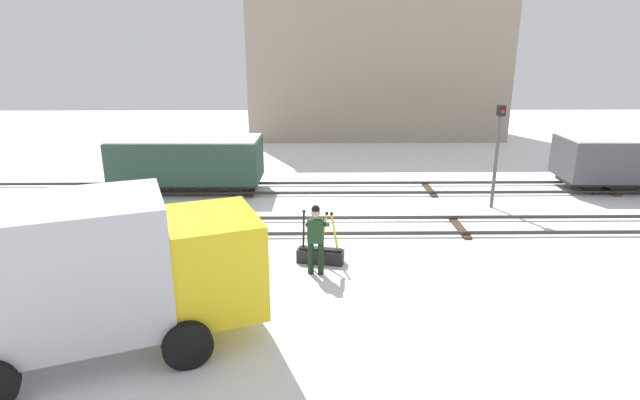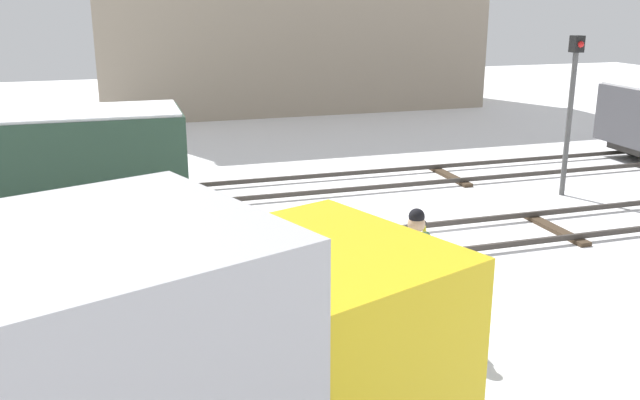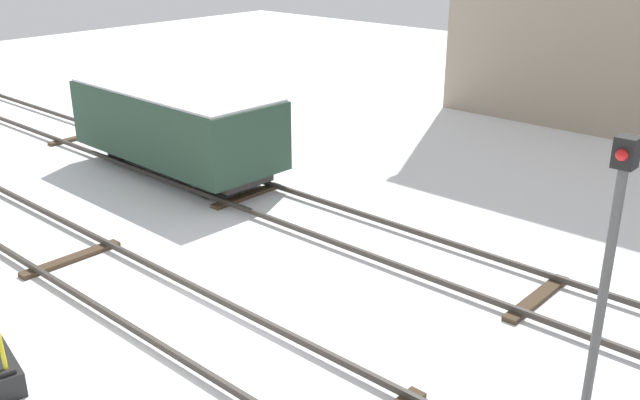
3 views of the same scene
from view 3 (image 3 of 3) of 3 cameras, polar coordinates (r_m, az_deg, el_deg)
name	(u,v)px [view 3 (image 3 of 3)]	position (r m, az deg, el deg)	size (l,w,h in m)	color
ground_plane	(192,329)	(11.28, -10.16, -10.08)	(60.00, 60.00, 0.00)	white
track_main_line	(192,323)	(11.22, -10.19, -9.62)	(44.00, 1.94, 0.18)	#38332D
track_siding_near	(369,236)	(13.96, 3.95, -2.87)	(44.00, 1.94, 0.18)	#38332D
signal_post	(610,251)	(9.02, 22.16, -3.77)	(0.24, 0.32, 3.61)	#4C4C4C
freight_car_back_track	(176,125)	(17.67, -11.45, 5.93)	(5.70, 2.36, 2.14)	#2D2B28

